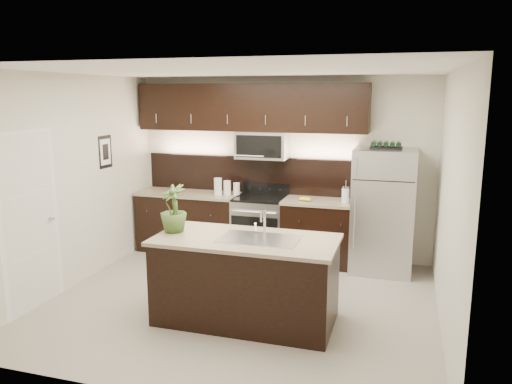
# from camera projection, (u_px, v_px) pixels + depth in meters

# --- Properties ---
(ground) EXTENTS (4.50, 4.50, 0.00)m
(ground) POSITION_uv_depth(u_px,v_px,m) (241.00, 302.00, 5.96)
(ground) COLOR gray
(ground) RESTS_ON ground
(room_walls) EXTENTS (4.52, 4.02, 2.71)m
(room_walls) POSITION_uv_depth(u_px,v_px,m) (229.00, 162.00, 5.63)
(room_walls) COLOR beige
(room_walls) RESTS_ON ground
(counter_run) EXTENTS (3.51, 0.65, 0.94)m
(counter_run) POSITION_uv_depth(u_px,v_px,m) (247.00, 226.00, 7.59)
(counter_run) COLOR black
(counter_run) RESTS_ON ground
(upper_fixtures) EXTENTS (3.49, 0.40, 1.66)m
(upper_fixtures) POSITION_uv_depth(u_px,v_px,m) (252.00, 115.00, 7.39)
(upper_fixtures) COLOR black
(upper_fixtures) RESTS_ON counter_run
(island) EXTENTS (1.96, 0.96, 0.94)m
(island) POSITION_uv_depth(u_px,v_px,m) (246.00, 279.00, 5.41)
(island) COLOR black
(island) RESTS_ON ground
(sink_faucet) EXTENTS (0.84, 0.50, 0.28)m
(sink_faucet) POSITION_uv_depth(u_px,v_px,m) (259.00, 237.00, 5.28)
(sink_faucet) COLOR silver
(sink_faucet) RESTS_ON island
(refrigerator) EXTENTS (0.83, 0.75, 1.72)m
(refrigerator) POSITION_uv_depth(u_px,v_px,m) (383.00, 211.00, 6.89)
(refrigerator) COLOR #B2B2B7
(refrigerator) RESTS_ON ground
(wine_rack) EXTENTS (0.42, 0.26, 0.10)m
(wine_rack) POSITION_uv_depth(u_px,v_px,m) (386.00, 145.00, 6.72)
(wine_rack) COLOR black
(wine_rack) RESTS_ON refrigerator
(plant) EXTENTS (0.39, 0.39, 0.53)m
(plant) POSITION_uv_depth(u_px,v_px,m) (173.00, 208.00, 5.51)
(plant) COLOR #3A5522
(plant) RESTS_ON island
(canisters) EXTENTS (0.38, 0.19, 0.26)m
(canisters) POSITION_uv_depth(u_px,v_px,m) (225.00, 187.00, 7.55)
(canisters) COLOR silver
(canisters) RESTS_ON counter_run
(french_press) EXTENTS (0.11, 0.11, 0.31)m
(french_press) POSITION_uv_depth(u_px,v_px,m) (345.00, 195.00, 7.01)
(french_press) COLOR silver
(french_press) RESTS_ON counter_run
(bananas) EXTENTS (0.22, 0.18, 0.06)m
(bananas) POSITION_uv_depth(u_px,v_px,m) (302.00, 198.00, 7.17)
(bananas) COLOR yellow
(bananas) RESTS_ON counter_run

